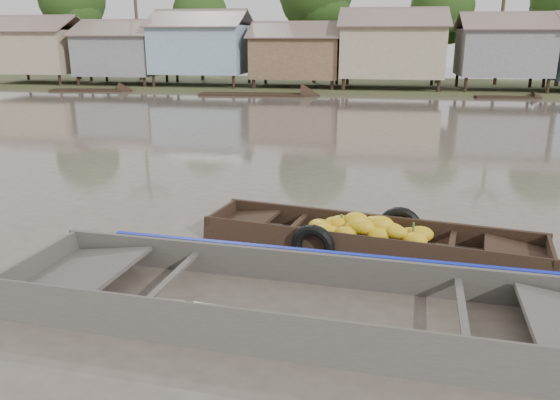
# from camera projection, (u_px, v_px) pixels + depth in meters

# --- Properties ---
(ground) EXTENTS (120.00, 120.00, 0.00)m
(ground) POSITION_uv_depth(u_px,v_px,m) (269.00, 257.00, 9.35)
(ground) COLOR #53493F
(ground) RESTS_ON ground
(riverbank) EXTENTS (120.00, 12.47, 10.22)m
(riverbank) POSITION_uv_depth(u_px,v_px,m) (399.00, 44.00, 38.00)
(riverbank) COLOR #384723
(riverbank) RESTS_ON ground
(banana_boat) EXTENTS (6.12, 2.47, 0.86)m
(banana_boat) POSITION_uv_depth(u_px,v_px,m) (365.00, 237.00, 9.75)
(banana_boat) COLOR black
(banana_boat) RESTS_ON ground
(viewer_boat) EXTENTS (8.56, 2.80, 0.68)m
(viewer_boat) POSITION_uv_depth(u_px,v_px,m) (308.00, 312.00, 7.33)
(viewer_boat) COLOR #443F39
(viewer_boat) RESTS_ON ground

